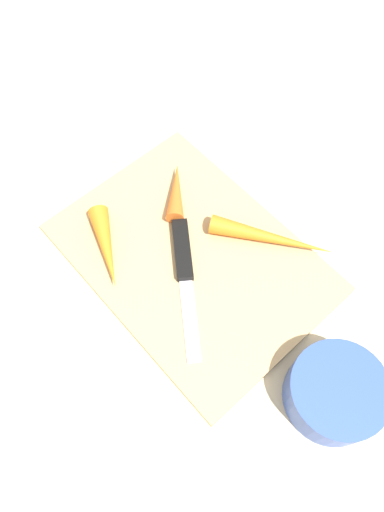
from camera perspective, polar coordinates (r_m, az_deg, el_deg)
ground_plane at (r=0.66m, az=-0.00°, el=-0.47°), size 1.40×1.40×0.00m
cutting_board at (r=0.65m, az=-0.00°, el=-0.24°), size 0.36×0.26×0.01m
knife at (r=0.64m, az=-1.05°, el=-0.29°), size 0.17×0.13×0.01m
carrot_longest at (r=0.65m, az=9.55°, el=2.17°), size 0.16×0.12×0.03m
carrot_shortest at (r=0.69m, az=-1.93°, el=7.84°), size 0.09×0.08×0.03m
carrot_medium at (r=0.65m, az=-10.29°, el=1.05°), size 0.12×0.08×0.03m
small_bowl at (r=0.59m, az=16.85°, el=-15.51°), size 0.11×0.11×0.05m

